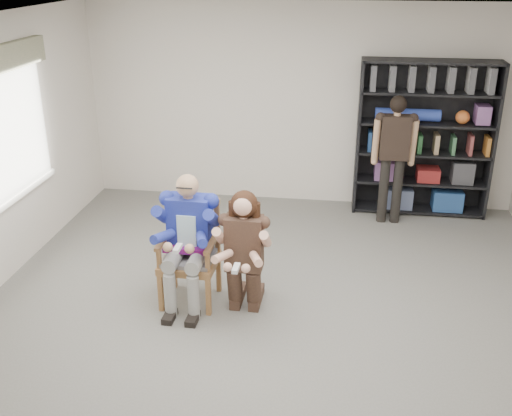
% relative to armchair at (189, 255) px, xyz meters
% --- Properties ---
extents(room_shell, '(6.00, 7.00, 2.80)m').
position_rel_armchair_xyz_m(room_shell, '(0.87, -0.51, 0.87)').
color(room_shell, white).
rests_on(room_shell, ground).
extents(floor, '(6.00, 7.00, 0.01)m').
position_rel_armchair_xyz_m(floor, '(0.87, -0.51, -0.53)').
color(floor, slate).
rests_on(floor, ground).
extents(window_left, '(0.16, 2.00, 1.75)m').
position_rel_armchair_xyz_m(window_left, '(-2.08, 0.49, 1.10)').
color(window_left, white).
rests_on(window_left, room_shell).
extents(armchair, '(0.63, 0.61, 1.07)m').
position_rel_armchair_xyz_m(armchair, '(0.00, 0.00, 0.00)').
color(armchair, '#916139').
rests_on(armchair, floor).
extents(seated_man, '(0.61, 0.84, 1.39)m').
position_rel_armchair_xyz_m(seated_man, '(0.00, 0.00, 0.16)').
color(seated_man, '#192597').
rests_on(seated_man, floor).
extents(kneeling_woman, '(0.55, 0.86, 1.27)m').
position_rel_armchair_xyz_m(kneeling_woman, '(0.58, -0.12, 0.10)').
color(kneeling_woman, '#3B2720').
rests_on(kneeling_woman, floor).
extents(bookshelf, '(1.80, 0.38, 2.10)m').
position_rel_armchair_xyz_m(bookshelf, '(2.57, 2.77, 0.52)').
color(bookshelf, black).
rests_on(bookshelf, floor).
extents(standing_man, '(0.54, 0.31, 1.72)m').
position_rel_armchair_xyz_m(standing_man, '(2.15, 2.36, 0.32)').
color(standing_man, black).
rests_on(standing_man, floor).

